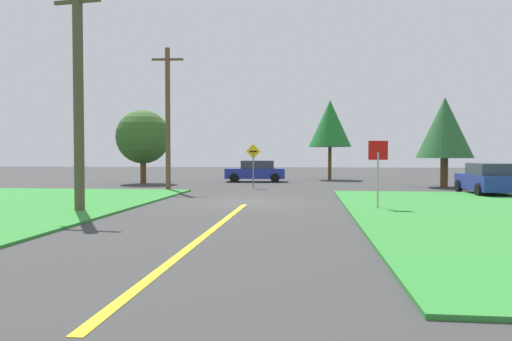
{
  "coord_description": "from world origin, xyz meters",
  "views": [
    {
      "loc": [
        2.55,
        -19.85,
        2.01
      ],
      "look_at": [
        -0.16,
        4.73,
        1.22
      ],
      "focal_mm": 32.86,
      "sensor_mm": 36.0,
      "label": 1
    }
  ],
  "objects": [
    {
      "name": "ground_plane",
      "position": [
        0.0,
        0.0,
        0.0
      ],
      "size": [
        120.0,
        120.0,
        0.0
      ],
      "primitive_type": "plane",
      "color": "#373737"
    },
    {
      "name": "lane_stripe_center",
      "position": [
        0.0,
        -8.0,
        0.01
      ],
      "size": [
        0.2,
        14.0,
        0.01
      ],
      "primitive_type": "cube",
      "color": "yellow",
      "rests_on": "ground"
    },
    {
      "name": "stop_sign",
      "position": [
        5.15,
        -2.13,
        1.79
      ],
      "size": [
        0.71,
        0.07,
        2.56
      ],
      "rotation": [
        0.0,
        0.0,
        3.12
      ],
      "color": "#9EA0A8",
      "rests_on": "ground"
    },
    {
      "name": "car_approaching_junction",
      "position": [
        -1.39,
        15.69,
        0.81
      ],
      "size": [
        4.61,
        2.41,
        1.62
      ],
      "rotation": [
        0.0,
        0.0,
        3.21
      ],
      "color": "navy",
      "rests_on": "ground"
    },
    {
      "name": "car_on_crossroad",
      "position": [
        11.67,
        5.17,
        0.81
      ],
      "size": [
        1.98,
        4.47,
        1.62
      ],
      "rotation": [
        0.0,
        0.0,
        1.57
      ],
      "color": "navy",
      "rests_on": "ground"
    },
    {
      "name": "utility_pole_near",
      "position": [
        -5.51,
        -4.02,
        4.12
      ],
      "size": [
        1.8,
        0.35,
        8.07
      ],
      "color": "#4C4630",
      "rests_on": "ground"
    },
    {
      "name": "utility_pole_mid",
      "position": [
        -5.41,
        6.29,
        4.2
      ],
      "size": [
        1.8,
        0.28,
        8.14
      ],
      "color": "brown",
      "rests_on": "ground"
    },
    {
      "name": "direction_sign",
      "position": [
        -0.78,
        8.83,
        1.69
      ],
      "size": [
        0.91,
        0.08,
        2.72
      ],
      "color": "slate",
      "rests_on": "ground"
    },
    {
      "name": "oak_tree_left",
      "position": [
        -9.16,
        12.57,
        3.33
      ],
      "size": [
        3.83,
        3.83,
        5.26
      ],
      "color": "brown",
      "rests_on": "ground"
    },
    {
      "name": "pine_tree_center",
      "position": [
        11.12,
        10.76,
        3.74
      ],
      "size": [
        3.48,
        3.48,
        5.68
      ],
      "color": "brown",
      "rests_on": "ground"
    },
    {
      "name": "oak_tree_right",
      "position": [
        4.37,
        19.26,
        4.64
      ],
      "size": [
        3.5,
        3.5,
        6.58
      ],
      "color": "brown",
      "rests_on": "ground"
    }
  ]
}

